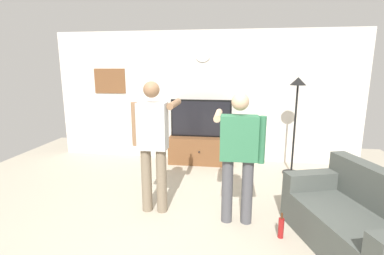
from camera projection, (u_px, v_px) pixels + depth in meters
name	position (u px, v px, depth m)	size (l,w,h in m)	color
ground_plane	(179.00, 233.00, 3.38)	(8.40, 8.40, 0.00)	#B2A893
back_wall	(204.00, 97.00, 5.96)	(6.40, 0.10, 2.70)	silver
tv_stand	(200.00, 150.00, 5.85)	(1.29, 0.49, 0.56)	brown
television	(201.00, 118.00, 5.75)	(1.24, 0.07, 0.76)	black
wall_clock	(203.00, 54.00, 5.72)	(0.33, 0.33, 0.03)	white
framed_picture	(110.00, 81.00, 6.12)	(0.69, 0.04, 0.53)	brown
floor_lamp	(296.00, 106.00, 5.03)	(0.32, 0.32, 1.79)	black
person_standing_nearer_lamp	(153.00, 140.00, 3.74)	(0.56, 0.78, 1.78)	#7A6B56
person_standing_nearer_couch	(238.00, 151.00, 3.47)	(0.63, 0.78, 1.66)	#4C4C51
side_couch	(358.00, 222.00, 3.03)	(1.29, 1.77, 0.87)	#4C514C
beverage_bottle	(281.00, 228.00, 3.28)	(0.07, 0.07, 0.31)	maroon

